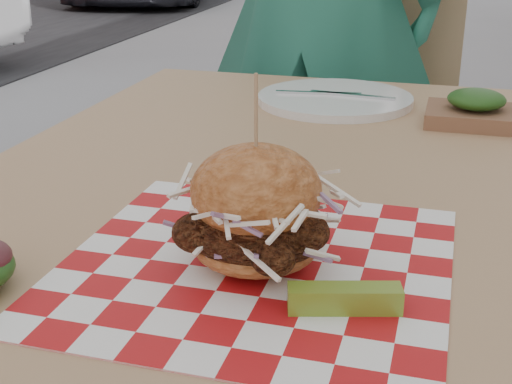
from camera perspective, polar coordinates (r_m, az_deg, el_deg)
patio_table at (r=0.91m, az=1.69°, el=-3.89°), size 0.80×1.20×0.75m
patio_chair at (r=1.96m, az=9.54°, el=6.14°), size 0.43×0.44×0.95m
paper_liner at (r=0.68m, az=0.00°, el=-5.80°), size 0.36×0.36×0.00m
sandwich at (r=0.66m, az=-0.00°, el=-1.81°), size 0.16×0.16×0.18m
pickle_spear at (r=0.60m, az=7.10°, el=-8.45°), size 0.10×0.05×0.02m
place_setting at (r=1.26m, az=6.34°, el=7.40°), size 0.27×0.27×0.02m
kraft_tray at (r=1.18m, az=17.14°, el=6.28°), size 0.15×0.12×0.06m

